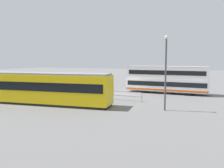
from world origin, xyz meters
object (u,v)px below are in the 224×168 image
Objects in this scene: double_decker_bus at (167,80)px; tram_yellow at (42,88)px; pedestrian_near_railing at (76,88)px; street_lamp at (166,67)px; pedestrian_crossing at (86,97)px; info_sign at (86,83)px.

double_decker_bus reaches higher than tram_yellow.
double_decker_bus is 0.74× the size of tram_yellow.
pedestrian_near_railing is 13.13m from street_lamp.
pedestrian_crossing is at bearing 7.80° from street_lamp.
tram_yellow reaches higher than info_sign.
street_lamp reaches higher than tram_yellow.
tram_yellow reaches higher than pedestrian_crossing.
tram_yellow is 13.08m from street_lamp.
pedestrian_near_railing is at bearing 34.53° from double_decker_bus.
double_decker_bus is at bearing -142.40° from info_sign.
double_decker_bus is 11.59m from street_lamp.
pedestrian_near_railing is at bearing -18.72° from street_lamp.
tram_yellow is 5.05m from pedestrian_crossing.
double_decker_bus reaches higher than info_sign.
street_lamp is at bearing 161.28° from pedestrian_near_railing.
pedestrian_near_railing is (10.43, 7.17, -0.94)m from double_decker_bus.
pedestrian_crossing is 0.24× the size of street_lamp.
tram_yellow is 5.98m from pedestrian_near_railing.
double_decker_bus is 4.48× the size of info_sign.
street_lamp is (-12.75, -1.80, 2.31)m from tram_yellow.
tram_yellow is at bearing 83.68° from pedestrian_near_railing.
pedestrian_crossing is 8.48m from street_lamp.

